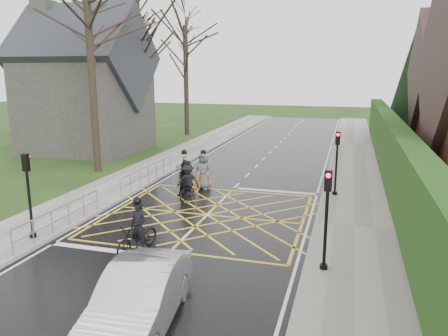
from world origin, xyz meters
The scene contains 22 objects.
ground centered at (0.00, 0.00, 0.00)m, with size 120.00×120.00×0.00m, color black.
road centered at (0.00, 0.00, 0.01)m, with size 9.00×80.00×0.01m, color black.
sidewalk_right centered at (6.00, 0.00, 0.07)m, with size 3.00×80.00×0.15m, color gray.
sidewalk_left centered at (-6.00, 0.00, 0.07)m, with size 3.00×80.00×0.15m, color gray.
stone_wall centered at (7.75, 6.00, 0.35)m, with size 0.50×38.00×0.70m, color slate.
hedge centered at (7.75, 6.00, 2.10)m, with size 0.90×38.00×2.80m, color #19380F.
conifer centered at (10.75, 26.00, 4.99)m, with size 4.60×4.60×10.00m.
church centered at (-13.54, 12.00, 4.93)m, with size 8.80×7.80×11.00m.
tree_near centered at (-9.00, 6.00, 7.91)m, with size 9.24×9.24×11.44m.
tree_mid centered at (-10.00, 14.00, 8.63)m, with size 10.08×10.08×12.48m.
tree_far centered at (-9.30, 22.00, 7.19)m, with size 8.40×8.40×10.40m.
railing_south centered at (-4.65, -3.50, 0.78)m, with size 0.05×5.04×1.03m.
railing_north centered at (-4.65, 4.00, 0.79)m, with size 0.05×6.04×1.03m.
traffic_light_ne centered at (5.10, 4.20, 1.66)m, with size 0.24×0.31×3.21m.
traffic_light_se centered at (5.10, -4.20, 1.66)m, with size 0.24×0.31×3.21m.
traffic_light_sw centered at (-5.10, -4.50, 1.66)m, with size 0.24×0.31×3.21m.
cyclist_rear centered at (-1.04, -4.28, 0.62)m, with size 1.14×2.07×1.90m.
cyclist_back centered at (-1.91, 2.36, 0.69)m, with size 1.16×1.87×1.82m.
cyclist_mid centered at (-1.62, 2.01, 0.68)m, with size 1.12×1.93×1.86m.
cyclist_front centered at (-2.39, 3.50, 0.77)m, with size 1.21×2.17×2.10m.
cyclist_lead centered at (-1.50, 3.89, 0.72)m, with size 0.99×2.20×2.07m.
car centered at (1.06, -8.34, 0.75)m, with size 1.59×4.57×1.50m, color silver.
Camera 1 is at (5.60, -16.76, 6.02)m, focal length 35.00 mm.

